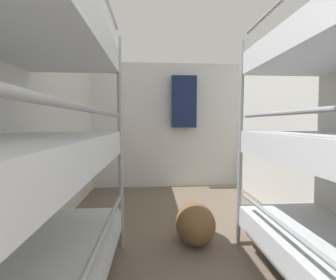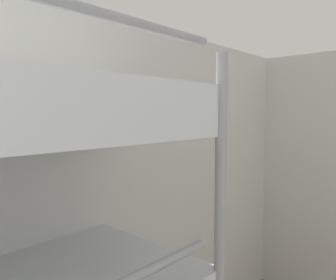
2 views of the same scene
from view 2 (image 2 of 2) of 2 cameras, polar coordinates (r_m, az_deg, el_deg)
wall_left at (r=1.81m, az=-17.98°, el=-14.54°), size 0.06×4.57×2.25m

